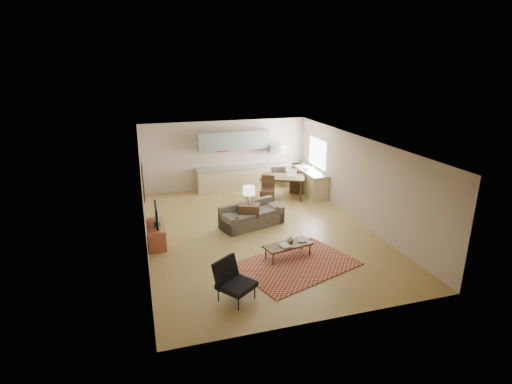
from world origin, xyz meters
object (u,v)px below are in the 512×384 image
object	(u,v)px
console_table	(249,216)
dining_table	(282,187)
sofa	(252,215)
armchair	(236,282)
coffee_table	(288,251)
tv_credenza	(156,234)

from	to	relation	value
console_table	dining_table	xyz separation A→B (m)	(1.94, 2.35, 0.04)
console_table	sofa	bearing A→B (deg)	55.34
sofa	console_table	size ratio (longest dim) A/B	2.75
armchair	dining_table	xyz separation A→B (m)	(3.26, 6.08, -0.03)
coffee_table	armchair	xyz separation A→B (m)	(-1.74, -1.51, 0.25)
coffee_table	dining_table	world-z (taller)	dining_table
sofa	dining_table	distance (m)	2.93
armchair	sofa	bearing A→B (deg)	33.01
tv_credenza	console_table	bearing A→B (deg)	8.11
sofa	tv_credenza	distance (m)	2.95
armchair	console_table	size ratio (longest dim) A/B	1.20
tv_credenza	sofa	bearing A→B (deg)	9.18
console_table	tv_credenza	bearing A→B (deg)	-150.01
tv_credenza	console_table	size ratio (longest dim) A/B	1.68
coffee_table	armchair	size ratio (longest dim) A/B	1.44
sofa	coffee_table	xyz separation A→B (m)	(0.32, -2.29, -0.16)
coffee_table	dining_table	bearing A→B (deg)	59.85
armchair	console_table	xyz separation A→B (m)	(1.32, 3.73, -0.07)
coffee_table	dining_table	distance (m)	4.82
armchair	tv_credenza	distance (m)	3.64
tv_credenza	armchair	bearing A→B (deg)	-65.98
coffee_table	console_table	bearing A→B (deg)	89.04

